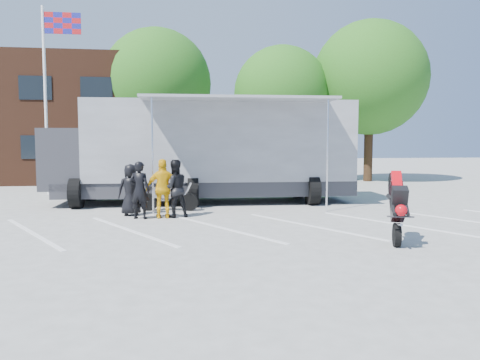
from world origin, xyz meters
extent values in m
plane|color=#AAAAA5|center=(0.00, 0.00, 0.00)|extent=(100.00, 100.00, 0.00)
cube|color=white|center=(0.00, 1.00, 0.01)|extent=(18.09, 13.33, 0.01)
cube|color=#4A2718|center=(-10.00, 18.00, 3.50)|extent=(18.00, 8.00, 7.00)
cylinder|color=white|center=(-6.50, 10.00, 4.00)|extent=(0.12, 0.12, 8.00)
cube|color=red|center=(-5.70, 10.00, 7.30)|extent=(1.50, 0.04, 0.90)
cylinder|color=#382314|center=(-2.00, 16.00, 1.62)|extent=(0.50, 0.50, 3.24)
sphere|color=#295114|center=(-2.00, 16.00, 5.58)|extent=(6.12, 6.12, 6.12)
cylinder|color=#382314|center=(5.00, 15.00, 1.44)|extent=(0.50, 0.50, 2.88)
sphere|color=#295114|center=(5.00, 15.00, 4.96)|extent=(5.44, 5.44, 5.44)
cylinder|color=#382314|center=(10.00, 14.50, 1.71)|extent=(0.50, 0.50, 3.42)
sphere|color=#295114|center=(10.00, 14.50, 5.89)|extent=(6.46, 6.46, 6.46)
imported|color=black|center=(-2.41, 3.55, 0.80)|extent=(0.83, 0.58, 1.60)
imported|color=black|center=(-2.09, 2.85, 0.86)|extent=(0.72, 0.59, 1.71)
imported|color=black|center=(-1.07, 3.00, 0.87)|extent=(1.00, 0.87, 1.75)
imported|color=#ECAE0C|center=(-1.39, 2.88, 0.89)|extent=(1.06, 0.48, 1.77)
camera|label=1|loc=(-1.04, -11.16, 2.29)|focal=35.00mm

